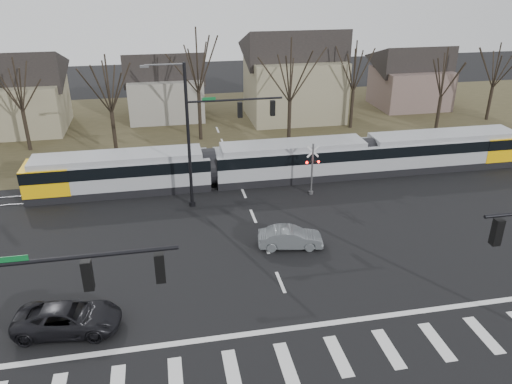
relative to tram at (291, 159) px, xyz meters
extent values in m
plane|color=black|center=(-4.19, -16.00, -1.65)|extent=(140.00, 140.00, 0.00)
cube|color=#38331E|center=(-4.19, 16.00, -1.65)|extent=(140.00, 28.00, 0.01)
cube|color=silver|center=(-10.19, -20.00, -1.65)|extent=(0.60, 2.60, 0.01)
cube|color=silver|center=(-7.79, -20.00, -1.65)|extent=(0.60, 2.60, 0.01)
cube|color=silver|center=(-5.39, -20.00, -1.65)|extent=(0.60, 2.60, 0.01)
cube|color=silver|center=(-2.99, -20.00, -1.65)|extent=(0.60, 2.60, 0.01)
cube|color=silver|center=(-0.59, -20.00, -1.65)|extent=(0.60, 2.60, 0.01)
cube|color=silver|center=(1.81, -20.00, -1.65)|extent=(0.60, 2.60, 0.01)
cube|color=silver|center=(4.21, -20.00, -1.65)|extent=(0.60, 2.60, 0.01)
cube|color=silver|center=(-4.19, -17.80, -1.65)|extent=(28.00, 0.35, 0.01)
cube|color=silver|center=(-4.19, -14.00, -1.65)|extent=(0.18, 2.00, 0.01)
cube|color=silver|center=(-4.19, -10.00, -1.65)|extent=(0.18, 2.00, 0.01)
cube|color=silver|center=(-4.19, -6.00, -1.65)|extent=(0.18, 2.00, 0.01)
cube|color=silver|center=(-4.19, -2.00, -1.65)|extent=(0.18, 2.00, 0.01)
cube|color=silver|center=(-4.19, 2.00, -1.65)|extent=(0.18, 2.00, 0.01)
cube|color=silver|center=(-4.19, 6.00, -1.65)|extent=(0.18, 2.00, 0.01)
cube|color=silver|center=(-4.19, 10.00, -1.65)|extent=(0.18, 2.00, 0.01)
cube|color=silver|center=(-4.19, 14.00, -1.65)|extent=(0.18, 2.00, 0.01)
cube|color=#59595E|center=(-4.19, -0.90, -1.62)|extent=(90.00, 0.12, 0.06)
cube|color=#59595E|center=(-4.19, 0.50, -1.62)|extent=(90.00, 0.12, 0.06)
cube|color=gray|center=(-13.34, 0.00, -0.14)|extent=(13.52, 2.91, 3.04)
cube|color=black|center=(-13.34, 0.00, 0.48)|extent=(13.54, 2.95, 0.88)
cube|color=#FFBA07|center=(-18.43, 0.00, -0.04)|extent=(3.33, 2.97, 2.03)
cube|color=gray|center=(0.18, 0.00, -0.14)|extent=(12.48, 2.91, 3.04)
cube|color=black|center=(0.18, 0.00, 0.48)|extent=(12.50, 2.95, 0.88)
cube|color=gray|center=(13.19, 0.00, -0.14)|extent=(13.52, 2.91, 3.04)
cube|color=black|center=(13.19, 0.00, 0.48)|extent=(13.54, 2.95, 0.88)
cube|color=#FFBA07|center=(18.28, 0.00, -0.04)|extent=(3.33, 2.97, 2.03)
imported|color=#5A5F63|center=(-2.73, -10.45, -1.01)|extent=(2.62, 4.37, 1.30)
imported|color=black|center=(-14.99, -15.85, -0.97)|extent=(3.46, 5.47, 1.37)
cylinder|color=black|center=(-12.94, -22.00, 5.95)|extent=(6.50, 0.14, 0.14)
cube|color=#0C5926|center=(-14.69, -22.00, 6.10)|extent=(0.90, 0.03, 0.22)
cube|color=black|center=(-12.62, -22.00, 5.25)|extent=(0.32, 0.32, 1.05)
sphere|color=#FF0C07|center=(-12.62, -22.00, 5.58)|extent=(0.22, 0.22, 0.22)
cube|color=black|center=(-10.34, -22.00, 5.25)|extent=(0.32, 0.32, 1.05)
sphere|color=#FF0C07|center=(-10.34, -22.00, 5.58)|extent=(0.22, 0.22, 0.22)
cube|color=black|center=(1.96, -22.00, 5.25)|extent=(0.32, 0.32, 1.05)
sphere|color=#FF0C07|center=(1.96, -22.00, 5.58)|extent=(0.22, 0.22, 0.22)
cylinder|color=black|center=(-8.19, -3.50, 3.45)|extent=(0.22, 0.22, 10.20)
cylinder|color=black|center=(-8.19, -3.50, -1.50)|extent=(0.44, 0.44, 0.30)
cylinder|color=black|center=(-4.94, -3.50, 5.95)|extent=(6.50, 0.14, 0.14)
cube|color=#0C5926|center=(-6.69, -3.50, 6.10)|extent=(0.90, 0.03, 0.22)
cube|color=black|center=(-4.62, -3.50, 5.25)|extent=(0.32, 0.32, 1.05)
sphere|color=#FF0C07|center=(-4.62, -3.50, 5.58)|extent=(0.22, 0.22, 0.22)
cube|color=black|center=(-2.34, -3.50, 5.25)|extent=(0.32, 0.32, 1.05)
sphere|color=#FF0C07|center=(-2.34, -3.50, 5.58)|extent=(0.22, 0.22, 0.22)
cube|color=#59595B|center=(-10.69, -3.50, 8.37)|extent=(0.55, 0.22, 0.14)
cylinder|color=#59595B|center=(0.81, -3.20, 0.35)|extent=(0.14, 0.14, 4.00)
cylinder|color=#59595B|center=(0.81, -3.20, -1.55)|extent=(0.36, 0.36, 0.20)
cube|color=silver|center=(0.81, -3.20, 1.75)|extent=(0.95, 0.04, 0.95)
cube|color=silver|center=(0.81, -3.20, 1.75)|extent=(0.95, 0.04, 0.95)
cube|color=black|center=(0.81, -3.20, 0.95)|extent=(1.00, 0.10, 0.12)
sphere|color=#FF0C07|center=(0.36, -3.28, 0.95)|extent=(0.18, 0.18, 0.18)
sphere|color=#FF0C07|center=(1.26, -3.28, 0.95)|extent=(0.18, 0.18, 0.18)
cube|color=#7E765B|center=(-24.19, 18.00, 0.85)|extent=(9.00, 8.00, 5.00)
cube|color=gray|center=(-9.19, 20.00, 0.60)|extent=(8.00, 7.00, 4.50)
cube|color=#7E765B|center=(4.81, 17.00, 1.60)|extent=(10.00, 8.00, 6.50)
cube|color=brown|center=(19.81, 19.00, 0.60)|extent=(8.00, 7.00, 4.50)
camera|label=1|loc=(-9.91, -36.11, 14.31)|focal=35.00mm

